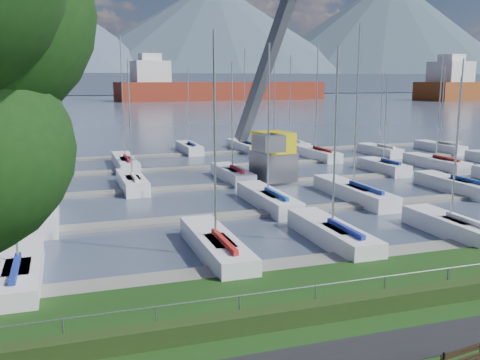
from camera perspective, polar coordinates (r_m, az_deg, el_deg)
name	(u,v)px	position (r m, az deg, el deg)	size (l,w,h in m)	color
path	(382,349)	(19.14, 14.95, -16.99)	(160.00, 2.00, 0.04)	black
water	(82,98)	(277.33, -16.53, 8.40)	(800.00, 540.00, 0.20)	#455065
hedge	(344,308)	(20.97, 11.02, -13.22)	(80.00, 0.70, 0.70)	#223513
fence	(339,282)	(20.97, 10.56, -10.69)	(0.04, 0.04, 80.00)	gray
foothill	(77,84)	(347.16, -17.01, 9.81)	(900.00, 80.00, 12.00)	#3E475A
mountains	(81,26)	(423.68, -16.59, 15.44)	(1190.00, 360.00, 115.00)	#49586C
docks	(188,188)	(44.99, -5.62, -0.88)	(90.00, 41.60, 0.25)	gray
crane	(273,118)	(48.42, 3.58, 6.61)	(6.52, 13.20, 22.35)	slate
cargo_ship_mid	(214,91)	(235.35, -2.80, 9.46)	(93.28, 25.76, 21.50)	maroon
sailboat_fleet	(181,118)	(46.72, -6.36, 6.55)	(74.74, 48.99, 13.58)	#1D4092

